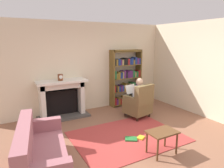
# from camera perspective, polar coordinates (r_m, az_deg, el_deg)

# --- Properties ---
(ground) EXTENTS (14.00, 14.00, 0.00)m
(ground) POSITION_cam_1_polar(r_m,az_deg,el_deg) (4.50, 6.60, -16.22)
(ground) COLOR brown
(back_wall) EXTENTS (5.60, 0.10, 2.70)m
(back_wall) POSITION_cam_1_polar(r_m,az_deg,el_deg) (6.25, -6.85, 4.86)
(back_wall) COLOR beige
(back_wall) RESTS_ON ground
(side_wall_right) EXTENTS (0.10, 5.20, 2.70)m
(side_wall_right) POSITION_cam_1_polar(r_m,az_deg,el_deg) (6.73, 19.19, 4.79)
(side_wall_right) COLOR beige
(side_wall_right) RESTS_ON ground
(area_rug) EXTENTS (2.40, 1.80, 0.01)m
(area_rug) POSITION_cam_1_polar(r_m,az_deg,el_deg) (4.71, 4.41, -14.70)
(area_rug) COLOR #A43632
(area_rug) RESTS_ON ground
(fireplace) EXTENTS (1.41, 0.64, 1.07)m
(fireplace) POSITION_cam_1_polar(r_m,az_deg,el_deg) (5.88, -14.14, -3.64)
(fireplace) COLOR #4C4742
(fireplace) RESTS_ON ground
(mantel_clock) EXTENTS (0.14, 0.14, 0.18)m
(mantel_clock) POSITION_cam_1_polar(r_m,az_deg,el_deg) (5.65, -14.54, 1.84)
(mantel_clock) COLOR brown
(mantel_clock) RESTS_ON fireplace
(bookshelf) EXTENTS (1.09, 0.32, 1.86)m
(bookshelf) POSITION_cam_1_polar(r_m,az_deg,el_deg) (6.71, 3.99, 1.60)
(bookshelf) COLOR brown
(bookshelf) RESTS_ON ground
(armchair_reading) EXTENTS (0.76, 0.74, 0.97)m
(armchair_reading) POSITION_cam_1_polar(r_m,az_deg,el_deg) (5.69, 7.80, -5.44)
(armchair_reading) COLOR #331E14
(armchair_reading) RESTS_ON ground
(seated_reader) EXTENTS (0.43, 0.58, 1.14)m
(seated_reader) POSITION_cam_1_polar(r_m,az_deg,el_deg) (5.71, 6.97, -3.30)
(seated_reader) COLOR silver
(seated_reader) RESTS_ON ground
(sofa_floral) EXTENTS (0.99, 1.80, 0.85)m
(sofa_floral) POSITION_cam_1_polar(r_m,az_deg,el_deg) (3.62, -19.79, -18.64)
(sofa_floral) COLOR #A06169
(sofa_floral) RESTS_ON ground
(side_table) EXTENTS (0.56, 0.39, 0.46)m
(side_table) POSITION_cam_1_polar(r_m,az_deg,el_deg) (4.02, 14.11, -13.90)
(side_table) COLOR brown
(side_table) RESTS_ON ground
(scattered_books) EXTENTS (0.50, 0.31, 0.03)m
(scattered_books) POSITION_cam_1_polar(r_m,az_deg,el_deg) (4.59, 6.35, -15.19)
(scattered_books) COLOR #267233
(scattered_books) RESTS_ON area_rug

